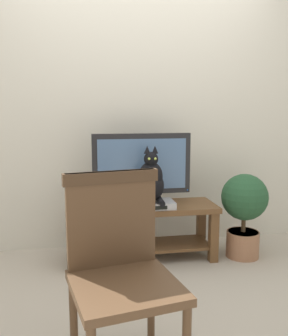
{
  "coord_description": "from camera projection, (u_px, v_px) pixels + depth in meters",
  "views": [
    {
      "loc": [
        -0.53,
        -2.37,
        1.25
      ],
      "look_at": [
        -0.02,
        0.5,
        0.79
      ],
      "focal_mm": 39.56,
      "sensor_mm": 36.0,
      "label": 1
    }
  ],
  "objects": [
    {
      "name": "ground_plane",
      "position": [
        159.0,
        289.0,
        2.59
      ],
      "size": [
        12.0,
        12.0,
        0.0
      ],
      "primitive_type": "plane",
      "color": "#ADA393"
    },
    {
      "name": "back_wall",
      "position": [
        136.0,
        93.0,
        3.35
      ],
      "size": [
        7.0,
        0.12,
        2.8
      ],
      "primitive_type": "cube",
      "color": "beige",
      "rests_on": "ground"
    },
    {
      "name": "tv_stand",
      "position": [
        143.0,
        222.0,
        3.08
      ],
      "size": [
        1.22,
        0.41,
        0.46
      ],
      "color": "brown",
      "rests_on": "ground"
    },
    {
      "name": "tv",
      "position": [
        142.0,
        167.0,
        3.06
      ],
      "size": [
        0.82,
        0.2,
        0.59
      ],
      "color": "black",
      "rests_on": "tv_stand"
    },
    {
      "name": "media_box",
      "position": [
        150.0,
        205.0,
        2.98
      ],
      "size": [
        0.39,
        0.23,
        0.05
      ],
      "color": "#ADADB2",
      "rests_on": "tv_stand"
    },
    {
      "name": "cat",
      "position": [
        150.0,
        181.0,
        2.94
      ],
      "size": [
        0.22,
        0.33,
        0.45
      ],
      "color": "black",
      "rests_on": "media_box"
    },
    {
      "name": "wooden_chair",
      "position": [
        119.0,
        260.0,
        1.75
      ],
      "size": [
        0.55,
        0.55,
        0.95
      ],
      "color": "#513823",
      "rests_on": "ground"
    },
    {
      "name": "book_stack",
      "position": [
        86.0,
        204.0,
        3.0
      ],
      "size": [
        0.23,
        0.2,
        0.07
      ],
      "color": "#33477A",
      "rests_on": "tv_stand"
    },
    {
      "name": "potted_plant",
      "position": [
        244.0,
        208.0,
        3.11
      ],
      "size": [
        0.39,
        0.39,
        0.72
      ],
      "color": "#9E6B4C",
      "rests_on": "ground"
    }
  ]
}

